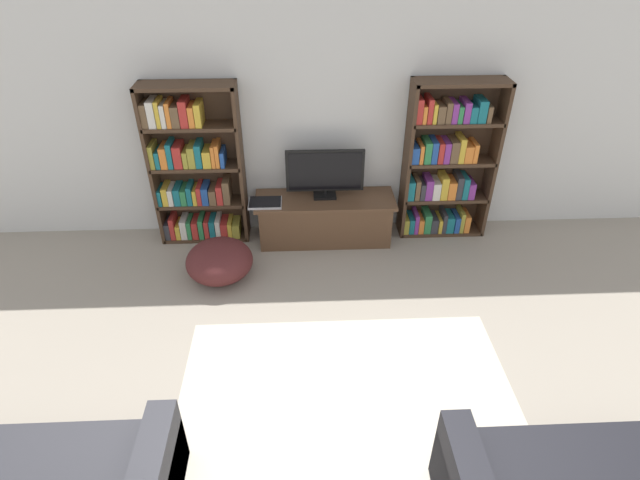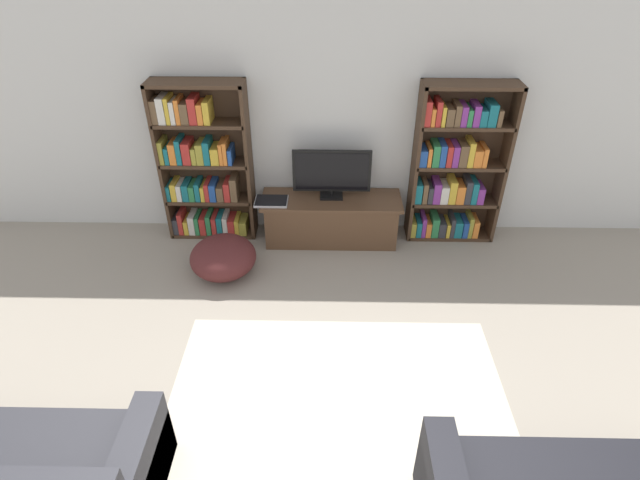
# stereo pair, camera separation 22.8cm
# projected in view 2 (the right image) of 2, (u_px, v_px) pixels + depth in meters

# --- Properties ---
(wall_back) EXTENTS (8.80, 0.06, 2.60)m
(wall_back) POSITION_uv_depth(u_px,v_px,m) (319.00, 116.00, 5.11)
(wall_back) COLOR silver
(wall_back) RESTS_ON ground_plane
(bookshelf_left) EXTENTS (0.94, 0.30, 1.71)m
(bookshelf_left) POSITION_uv_depth(u_px,v_px,m) (203.00, 166.00, 5.25)
(bookshelf_left) COLOR #422D1E
(bookshelf_left) RESTS_ON ground_plane
(bookshelf_right) EXTENTS (0.94, 0.30, 1.71)m
(bookshelf_right) POSITION_uv_depth(u_px,v_px,m) (454.00, 168.00, 5.20)
(bookshelf_right) COLOR #422D1E
(bookshelf_right) RESTS_ON ground_plane
(tv_stand) EXTENTS (1.49, 0.50, 0.51)m
(tv_stand) POSITION_uv_depth(u_px,v_px,m) (331.00, 219.00, 5.43)
(tv_stand) COLOR brown
(tv_stand) RESTS_ON ground_plane
(television) EXTENTS (0.81, 0.16, 0.54)m
(television) POSITION_uv_depth(u_px,v_px,m) (332.00, 173.00, 5.16)
(television) COLOR black
(television) RESTS_ON tv_stand
(laptop) EXTENTS (0.34, 0.25, 0.03)m
(laptop) POSITION_uv_depth(u_px,v_px,m) (271.00, 201.00, 5.22)
(laptop) COLOR #B7B7BC
(laptop) RESTS_ON tv_stand
(area_rug) EXTENTS (2.55, 1.56, 0.02)m
(area_rug) POSITION_uv_depth(u_px,v_px,m) (338.00, 393.00, 3.81)
(area_rug) COLOR beige
(area_rug) RESTS_ON ground_plane
(beanbag_ottoman) EXTENTS (0.66, 0.66, 0.38)m
(beanbag_ottoman) POSITION_uv_depth(u_px,v_px,m) (223.00, 257.00, 4.96)
(beanbag_ottoman) COLOR #4C1E1E
(beanbag_ottoman) RESTS_ON ground_plane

